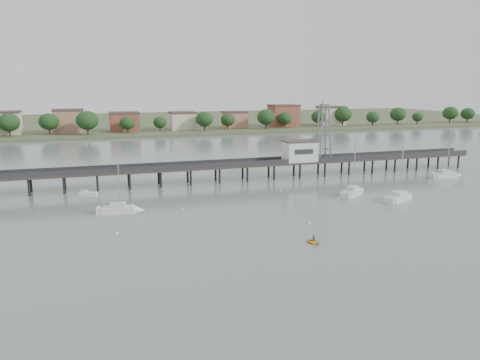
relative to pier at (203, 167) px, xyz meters
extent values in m
plane|color=slate|center=(0.00, -60.00, -3.79)|extent=(500.00, 500.00, 0.00)
cube|color=#2D2823|center=(0.00, 0.00, -0.04)|extent=(150.00, 5.00, 0.50)
cube|color=#333335|center=(0.00, -2.40, 0.76)|extent=(150.00, 0.12, 1.10)
cube|color=#333335|center=(0.00, 2.40, 0.76)|extent=(150.00, 0.12, 1.10)
cylinder|color=black|center=(0.00, -1.90, -1.99)|extent=(0.50, 0.50, 4.40)
cylinder|color=black|center=(0.00, 1.90, -1.99)|extent=(0.50, 0.50, 4.40)
cylinder|color=black|center=(73.00, -1.90, -1.99)|extent=(0.50, 0.50, 4.40)
cylinder|color=black|center=(73.00, 1.90, -1.99)|extent=(0.50, 0.50, 4.40)
cube|color=silver|center=(25.00, 0.00, 2.71)|extent=(8.00, 5.00, 5.00)
cube|color=#4C3833|center=(25.00, 0.00, 5.36)|extent=(8.40, 5.40, 0.30)
cube|color=slate|center=(31.50, 0.00, 14.36)|extent=(1.80, 1.80, 0.30)
cube|color=silver|center=(31.50, 0.00, 15.11)|extent=(0.90, 0.90, 1.20)
cube|color=silver|center=(59.34, -12.68, -3.32)|extent=(6.09, 2.79, 1.65)
cone|color=silver|center=(63.03, -12.99, -3.32)|extent=(2.65, 2.50, 2.30)
cube|color=silver|center=(59.34, -12.68, -2.14)|extent=(2.78, 2.06, 0.75)
cylinder|color=#A5A8AA|center=(59.75, -12.72, 3.06)|extent=(0.18, 0.18, 11.10)
cylinder|color=#A5A8AA|center=(58.35, -12.60, -1.59)|extent=(3.45, 0.41, 0.12)
cube|color=silver|center=(33.74, -29.10, -3.32)|extent=(6.86, 5.01, 1.65)
cone|color=silver|center=(37.36, -27.38, -3.32)|extent=(3.48, 3.40, 2.49)
cube|color=silver|center=(33.74, -29.10, -2.14)|extent=(3.43, 3.03, 0.75)
cylinder|color=#A5A8AA|center=(34.14, -28.91, 3.52)|extent=(0.18, 0.18, 12.02)
cylinder|color=#A5A8AA|center=(32.77, -29.56, -1.59)|extent=(3.43, 1.71, 0.12)
cube|color=silver|center=(-21.07, -21.73, -3.32)|extent=(6.21, 3.25, 1.65)
cone|color=silver|center=(-17.43, -22.35, -3.32)|extent=(2.81, 2.68, 2.30)
cube|color=silver|center=(-21.07, -21.73, -2.14)|extent=(2.90, 2.25, 0.75)
cylinder|color=#A5A8AA|center=(-20.67, -21.80, 3.05)|extent=(0.18, 0.18, 11.09)
cylinder|color=#A5A8AA|center=(-22.04, -21.57, -1.59)|extent=(3.42, 0.69, 0.12)
cube|color=silver|center=(27.13, -22.26, -3.32)|extent=(6.40, 5.49, 1.65)
cone|color=silver|center=(30.27, -20.05, -3.32)|extent=(3.47, 3.43, 2.39)
cube|color=silver|center=(27.13, -22.26, -2.14)|extent=(3.33, 3.13, 0.75)
cylinder|color=#A5A8AA|center=(27.48, -22.01, 3.27)|extent=(0.18, 0.18, 11.52)
cylinder|color=#A5A8AA|center=(26.29, -22.85, -1.59)|extent=(3.00, 2.16, 0.12)
cube|color=silver|center=(-26.32, -6.06, -3.43)|extent=(4.04, 2.81, 1.04)
cube|color=silver|center=(-27.09, -5.76, -2.81)|extent=(1.61, 1.61, 0.62)
imported|color=yellow|center=(5.74, -47.31, -3.79)|extent=(1.86, 0.91, 2.50)
imported|color=black|center=(5.74, -47.31, -3.79)|extent=(0.67, 1.07, 0.24)
ellipsoid|color=#F2E8BC|center=(-9.40, -22.53, -3.71)|extent=(0.56, 0.56, 0.39)
ellipsoid|color=#F2E8BC|center=(48.31, -33.01, -3.71)|extent=(0.56, 0.56, 0.39)
ellipsoid|color=#F2E8BC|center=(-21.98, -33.79, -3.71)|extent=(0.56, 0.56, 0.39)
ellipsoid|color=#F2E8BC|center=(9.49, -38.07, -3.71)|extent=(0.56, 0.56, 0.39)
ellipsoid|color=#F2E8BC|center=(22.75, -23.96, -3.71)|extent=(0.56, 0.56, 0.39)
ellipsoid|color=#F2E8BC|center=(14.50, -13.11, -3.71)|extent=(0.56, 0.56, 0.39)
cube|color=#475133|center=(0.00, 185.00, -3.29)|extent=(500.00, 170.00, 1.40)
cube|color=brown|center=(-62.00, 123.00, 1.91)|extent=(13.00, 10.50, 9.00)
cube|color=brown|center=(-35.00, 123.00, 1.91)|extent=(13.00, 10.50, 9.00)
cube|color=brown|center=(-10.00, 123.00, 1.91)|extent=(13.00, 10.50, 9.00)
cube|color=brown|center=(18.00, 123.00, 1.91)|extent=(13.00, 10.50, 9.00)
cube|color=brown|center=(45.00, 123.00, 1.91)|extent=(13.00, 10.50, 9.00)
cube|color=brown|center=(72.00, 123.00, 1.91)|extent=(13.00, 10.50, 9.00)
cube|color=brown|center=(100.00, 123.00, 1.91)|extent=(13.00, 10.50, 9.00)
ellipsoid|color=#183515|center=(0.00, 111.00, 2.21)|extent=(8.00, 8.00, 6.80)
ellipsoid|color=#183515|center=(120.00, 111.00, 2.21)|extent=(8.00, 8.00, 6.80)
camera|label=1|loc=(-24.57, -107.18, 19.46)|focal=35.00mm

